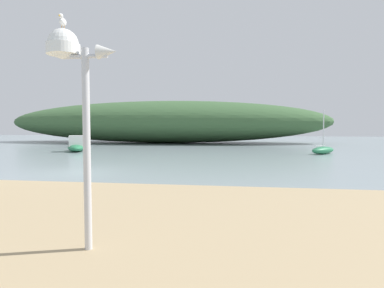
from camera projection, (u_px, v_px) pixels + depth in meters
ground_plane at (77, 173)px, 15.29m from camera, size 120.00×120.00×0.00m
distant_hill at (164, 122)px, 43.44m from camera, size 44.23×12.37×5.65m
mast_structure at (72, 68)px, 5.11m from camera, size 1.15×0.52×3.58m
seagull_on_radar at (62, 21)px, 5.07m from camera, size 0.13×0.29×0.21m
motorboat_by_sandbar at (77, 146)px, 28.22m from camera, size 3.00×4.13×1.42m
sailboat_outer_mooring at (323, 150)px, 25.54m from camera, size 2.63×2.69×3.56m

